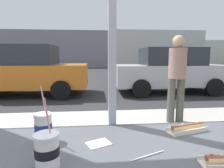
% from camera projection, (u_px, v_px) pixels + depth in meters
% --- Properties ---
extents(ground_plane, '(60.00, 60.00, 0.00)m').
position_uv_depth(ground_plane, '(98.00, 85.00, 9.25)').
color(ground_plane, '#2D2D30').
extents(sidewalk_strip, '(16.00, 2.80, 0.15)m').
position_uv_depth(sidewalk_strip, '(103.00, 141.00, 2.94)').
color(sidewalk_strip, '#B2ADA3').
rests_on(sidewalk_strip, ground).
extents(building_facade_far, '(28.00, 1.20, 4.61)m').
position_uv_depth(building_facade_far, '(96.00, 49.00, 23.67)').
color(building_facade_far, gray).
rests_on(building_facade_far, ground).
extents(soda_cup_left, '(0.10, 0.10, 0.31)m').
position_uv_depth(soda_cup_left, '(43.00, 126.00, 1.03)').
color(soda_cup_left, silver).
rests_on(soda_cup_left, window_counter).
extents(soda_cup_right, '(0.10, 0.10, 0.31)m').
position_uv_depth(soda_cup_right, '(47.00, 150.00, 0.77)').
color(soda_cup_right, silver).
rests_on(soda_cup_right, window_counter).
extents(hotdog_tray_far, '(0.27, 0.15, 0.05)m').
position_uv_depth(hotdog_tray_far, '(187.00, 128.00, 1.16)').
color(hotdog_tray_far, silver).
rests_on(hotdog_tray_far, window_counter).
extents(loose_straw, '(0.18, 0.08, 0.01)m').
position_uv_depth(loose_straw, '(148.00, 156.00, 0.87)').
color(loose_straw, white).
rests_on(loose_straw, window_counter).
extents(napkin_wrapper, '(0.15, 0.13, 0.00)m').
position_uv_depth(napkin_wrapper, '(99.00, 143.00, 0.99)').
color(napkin_wrapper, white).
rests_on(napkin_wrapper, window_counter).
extents(parked_car_orange, '(4.20, 2.06, 1.79)m').
position_uv_depth(parked_car_orange, '(27.00, 70.00, 6.71)').
color(parked_car_orange, orange).
rests_on(parked_car_orange, ground).
extents(parked_car_silver, '(4.24, 1.89, 1.72)m').
position_uv_depth(parked_car_silver, '(170.00, 70.00, 7.19)').
color(parked_car_silver, '#BCBCC1').
rests_on(parked_car_silver, ground).
extents(box_truck, '(7.21, 2.44, 2.88)m').
position_uv_depth(box_truck, '(164.00, 54.00, 11.69)').
color(box_truck, beige).
rests_on(box_truck, ground).
extents(pedestrian, '(0.32, 0.32, 1.63)m').
position_uv_depth(pedestrian, '(177.00, 73.00, 3.46)').
color(pedestrian, '#494B40').
rests_on(pedestrian, sidewalk_strip).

